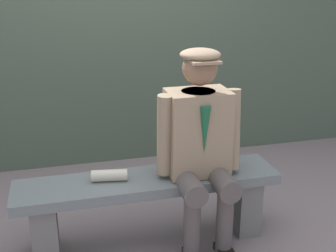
% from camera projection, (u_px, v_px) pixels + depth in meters
% --- Properties ---
extents(ground_plane, '(30.00, 30.00, 0.00)m').
position_uv_depth(ground_plane, '(150.00, 240.00, 3.04)').
color(ground_plane, gray).
extents(bench, '(1.75, 0.37, 0.48)m').
position_uv_depth(bench, '(149.00, 198.00, 2.93)').
color(bench, slate).
rests_on(bench, ground).
extents(seated_man, '(0.58, 0.58, 1.32)m').
position_uv_depth(seated_man, '(200.00, 141.00, 2.82)').
color(seated_man, '#977F62').
rests_on(seated_man, ground).
extents(rolled_magazine, '(0.24, 0.11, 0.08)m').
position_uv_depth(rolled_magazine, '(109.00, 175.00, 2.82)').
color(rolled_magazine, beige).
rests_on(rolled_magazine, bench).
extents(stadium_wall, '(12.00, 0.24, 1.94)m').
position_uv_depth(stadium_wall, '(114.00, 61.00, 4.11)').
color(stadium_wall, '#465544').
rests_on(stadium_wall, ground).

